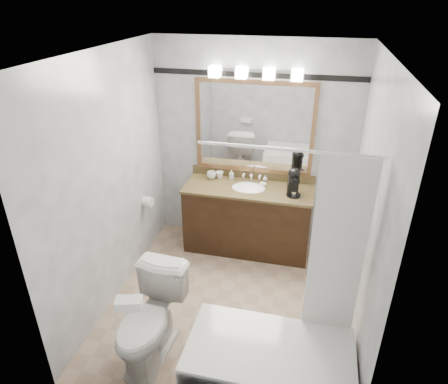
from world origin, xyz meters
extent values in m
cube|color=tan|center=(0.00, 0.00, -0.01)|extent=(2.40, 2.60, 0.01)
cube|color=white|center=(0.00, 0.00, 2.50)|extent=(2.40, 2.60, 0.01)
cube|color=silver|center=(0.00, 1.30, 1.25)|extent=(2.40, 0.01, 2.50)
cube|color=silver|center=(0.00, -1.30, 1.25)|extent=(2.40, 0.01, 2.50)
cube|color=silver|center=(-1.20, 0.00, 1.25)|extent=(0.01, 2.60, 2.50)
cube|color=silver|center=(1.20, 0.00, 1.25)|extent=(0.01, 2.60, 2.50)
cube|color=black|center=(0.00, 1.01, 0.41)|extent=(1.50, 0.55, 0.82)
cube|color=olive|center=(0.00, 1.01, 0.83)|extent=(1.53, 0.58, 0.03)
cube|color=olive|center=(0.00, 1.29, 0.90)|extent=(1.53, 0.03, 0.10)
ellipsoid|color=white|center=(0.00, 1.01, 0.82)|extent=(0.44, 0.34, 0.14)
cube|color=#926642|center=(0.00, 1.28, 2.02)|extent=(1.40, 0.04, 0.05)
cube|color=#926642|center=(0.00, 1.28, 0.97)|extent=(1.40, 0.04, 0.05)
cube|color=#926642|center=(-0.68, 1.28, 1.50)|extent=(0.05, 0.04, 1.00)
cube|color=#926642|center=(0.68, 1.28, 1.50)|extent=(0.05, 0.04, 1.00)
cube|color=white|center=(0.00, 1.29, 1.50)|extent=(1.30, 0.01, 1.00)
cube|color=silver|center=(0.00, 1.27, 2.15)|extent=(0.90, 0.05, 0.03)
cube|color=white|center=(-0.45, 1.22, 2.13)|extent=(0.12, 0.12, 0.12)
cube|color=white|center=(-0.15, 1.22, 2.13)|extent=(0.12, 0.12, 0.12)
cube|color=white|center=(0.15, 1.22, 2.13)|extent=(0.12, 0.12, 0.12)
cube|color=white|center=(0.45, 1.22, 2.13)|extent=(0.12, 0.12, 0.12)
cube|color=black|center=(0.00, 1.29, 2.10)|extent=(2.40, 0.01, 0.06)
cube|color=white|center=(0.53, -0.92, 0.23)|extent=(1.30, 0.72, 0.45)
cylinder|color=silver|center=(0.53, -0.54, 1.95)|extent=(1.30, 0.02, 0.02)
cube|color=white|center=(0.95, -0.55, 1.18)|extent=(0.40, 0.04, 1.55)
cylinder|color=white|center=(-1.14, 0.66, 0.70)|extent=(0.11, 0.12, 0.12)
imported|color=white|center=(-0.51, -0.83, 0.41)|extent=(0.51, 0.83, 0.82)
cube|color=white|center=(-0.51, -1.12, 0.86)|extent=(0.22, 0.16, 0.08)
cylinder|color=black|center=(0.53, 0.93, 0.86)|extent=(0.16, 0.16, 0.02)
cylinder|color=black|center=(0.52, 0.98, 0.98)|extent=(0.13, 0.13, 0.23)
sphere|color=black|center=(0.52, 0.98, 1.09)|extent=(0.14, 0.14, 0.14)
cube|color=black|center=(0.54, 0.91, 1.05)|extent=(0.11, 0.11, 0.04)
cylinder|color=silver|center=(0.54, 0.91, 0.89)|extent=(0.05, 0.05, 0.05)
imported|color=white|center=(-0.49, 1.17, 0.89)|extent=(0.13, 0.13, 0.09)
imported|color=white|center=(-0.39, 1.20, 0.89)|extent=(0.11, 0.11, 0.08)
imported|color=white|center=(-0.25, 1.21, 0.91)|extent=(0.07, 0.07, 0.11)
imported|color=white|center=(0.16, 1.23, 0.89)|extent=(0.07, 0.07, 0.08)
cube|color=#EBECC2|center=(0.16, 1.13, 0.86)|extent=(0.08, 0.06, 0.02)
camera|label=1|loc=(0.69, -3.15, 2.94)|focal=32.00mm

